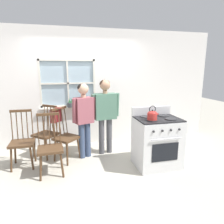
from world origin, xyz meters
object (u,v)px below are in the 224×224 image
(chair_center_cluster, at_px, (22,142))
(person_elderly_left, at_px, (84,114))
(chair_near_wall, at_px, (50,148))
(potted_plant, at_px, (71,104))
(handbag, at_px, (56,115))
(person_teen_center, at_px, (105,109))
(kettle, at_px, (152,115))
(chair_near_stove, at_px, (46,134))
(chair_by_window, at_px, (66,137))
(stove, at_px, (157,142))

(chair_center_cluster, relative_size, person_elderly_left, 0.70)
(chair_near_wall, xyz_separation_m, potted_plant, (0.43, 1.27, 0.53))
(chair_near_wall, bearing_deg, handbag, 77.47)
(person_teen_center, bearing_deg, handbag, 172.18)
(person_teen_center, height_order, kettle, person_teen_center)
(chair_near_stove, relative_size, person_teen_center, 0.67)
(person_elderly_left, bearing_deg, person_teen_center, -7.20)
(kettle, bearing_deg, chair_by_window, 151.89)
(chair_by_window, xyz_separation_m, chair_center_cluster, (-0.79, -0.08, 0.00))
(stove, distance_m, potted_plant, 2.13)
(chair_near_stove, xyz_separation_m, person_teen_center, (1.22, -0.18, 0.50))
(person_teen_center, height_order, handbag, person_teen_center)
(chair_by_window, relative_size, potted_plant, 4.67)
(stove, height_order, potted_plant, potted_plant)
(chair_near_wall, height_order, handbag, same)
(kettle, bearing_deg, chair_center_cluster, 162.70)
(chair_by_window, bearing_deg, handbag, 90.00)
(person_elderly_left, height_order, potted_plant, person_elderly_left)
(chair_center_cluster, bearing_deg, person_elderly_left, 6.08)
(chair_near_wall, bearing_deg, person_teen_center, 26.07)
(kettle, bearing_deg, chair_near_stove, 149.43)
(potted_plant, distance_m, handbag, 0.70)
(potted_plant, relative_size, handbag, 0.74)
(chair_by_window, xyz_separation_m, handbag, (-0.16, 0.16, 0.42))
(chair_center_cluster, height_order, kettle, kettle)
(kettle, bearing_deg, person_elderly_left, 142.98)
(chair_near_stove, height_order, person_elderly_left, person_elderly_left)
(chair_by_window, distance_m, kettle, 1.75)
(chair_near_wall, distance_m, person_teen_center, 1.37)
(chair_near_stove, relative_size, person_elderly_left, 0.70)
(person_teen_center, xyz_separation_m, kettle, (0.63, -0.92, 0.05))
(chair_near_stove, relative_size, potted_plant, 4.67)
(stove, bearing_deg, chair_by_window, 158.37)
(kettle, xyz_separation_m, potted_plant, (-1.31, 1.56, -0.03))
(kettle, distance_m, potted_plant, 2.03)
(stove, bearing_deg, chair_near_wall, 175.25)
(chair_by_window, bearing_deg, chair_near_wall, -163.47)
(person_elderly_left, xyz_separation_m, stove, (1.27, -0.69, -0.45))
(chair_center_cluster, distance_m, handbag, 0.79)
(handbag, bearing_deg, chair_center_cluster, -158.37)
(person_elderly_left, height_order, kettle, person_elderly_left)
(chair_by_window, relative_size, kettle, 4.29)
(chair_near_stove, height_order, stove, stove)
(chair_near_wall, height_order, stove, stove)
(chair_center_cluster, bearing_deg, chair_near_stove, 44.88)
(handbag, bearing_deg, chair_near_wall, -98.91)
(potted_plant, bearing_deg, stove, -43.82)
(chair_by_window, height_order, person_teen_center, person_teen_center)
(chair_by_window, distance_m, chair_near_wall, 0.56)
(chair_center_cluster, bearing_deg, stove, -12.92)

